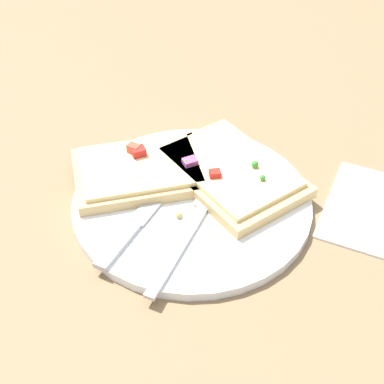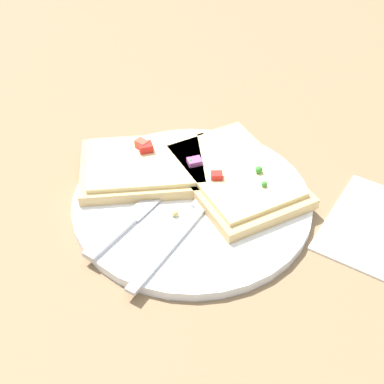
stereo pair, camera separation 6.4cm
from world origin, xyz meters
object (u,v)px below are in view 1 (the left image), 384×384
object	(u,v)px
plate	(192,202)
fork	(198,217)
napkin	(365,206)
pizza_slice_corner	(140,170)
knife	(139,220)
pizza_slice_main	(230,171)

from	to	relation	value
plate	fork	xyz separation A→B (m)	(0.03, 0.02, 0.01)
plate	napkin	world-z (taller)	plate
pizza_slice_corner	napkin	size ratio (longest dim) A/B	1.33
knife	pizza_slice_corner	world-z (taller)	pizza_slice_corner
pizza_slice_corner	pizza_slice_main	bearing A→B (deg)	165.22
pizza_slice_main	napkin	size ratio (longest dim) A/B	1.47
pizza_slice_corner	napkin	distance (m)	0.28
fork	plate	bearing A→B (deg)	35.22
fork	napkin	world-z (taller)	fork
fork	knife	bearing A→B (deg)	117.96
pizza_slice_main	knife	bearing A→B (deg)	-89.30
fork	pizza_slice_main	size ratio (longest dim) A/B	1.03
fork	pizza_slice_corner	bearing A→B (deg)	66.96
pizza_slice_corner	fork	bearing A→B (deg)	119.94
plate	knife	world-z (taller)	knife
plate	pizza_slice_corner	size ratio (longest dim) A/B	1.45
fork	pizza_slice_corner	xyz separation A→B (m)	(-0.04, -0.10, 0.01)
pizza_slice_corner	knife	bearing A→B (deg)	79.27
fork	pizza_slice_main	distance (m)	0.09
pizza_slice_main	pizza_slice_corner	size ratio (longest dim) A/B	1.10
plate	knife	size ratio (longest dim) A/B	1.50
pizza_slice_main	pizza_slice_corner	world-z (taller)	pizza_slice_corner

